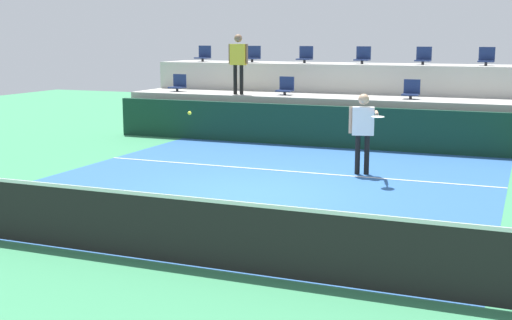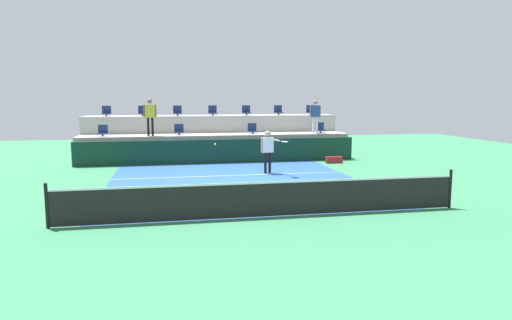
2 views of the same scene
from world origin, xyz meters
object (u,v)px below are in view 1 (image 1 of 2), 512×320
Objects in this scene: stadium_chair_lower_far_left at (178,84)px; spectator_in_white at (238,58)px; stadium_chair_lower_left at (286,87)px; stadium_chair_upper_mid_left at (305,56)px; stadium_chair_upper_mid_right at (423,57)px; tennis_ball at (190,113)px; stadium_chair_lower_right at (411,91)px; stadium_chair_upper_left at (253,55)px; stadium_chair_upper_far_left at (204,55)px; stadium_chair_upper_center at (363,57)px; stadium_chair_upper_right at (486,58)px; tennis_player at (363,126)px.

spectator_in_white is (2.19, -0.38, 0.83)m from stadium_chair_lower_far_left.
stadium_chair_lower_left is 1.00× the size of stadium_chair_upper_mid_left.
stadium_chair_upper_mid_right is 7.65× the size of tennis_ball.
stadium_chair_lower_right is 4.11m from stadium_chair_upper_mid_left.
stadium_chair_upper_mid_left is 7.65× the size of tennis_ball.
stadium_chair_upper_far_left is at bearing 180.00° from stadium_chair_upper_left.
stadium_chair_upper_left and stadium_chair_upper_mid_left have the same top height.
stadium_chair_upper_left is 0.30× the size of spectator_in_white.
stadium_chair_upper_center is 3.54m from stadium_chair_upper_right.
stadium_chair_upper_mid_right reaches higher than tennis_player.
stadium_chair_upper_far_left is (-7.12, 1.80, 0.85)m from stadium_chair_lower_right.
tennis_player is at bearing -107.36° from stadium_chair_upper_right.
stadium_chair_lower_far_left is at bearing 180.00° from stadium_chair_lower_right.
stadium_chair_lower_left is 7.65× the size of tennis_ball.
stadium_chair_upper_right is 6.79m from tennis_player.
tennis_player is (3.37, -4.57, -0.41)m from stadium_chair_lower_left.
spectator_in_white is at bearing -161.91° from stadium_chair_upper_right.
stadium_chair_lower_right is at bearing 4.46° from spectator_in_white.
spectator_in_white reaches higher than stadium_chair_upper_left.
stadium_chair_upper_center is at bearing 180.00° from stadium_chair_upper_right.
spectator_in_white is at bearing -78.81° from stadium_chair_upper_left.
stadium_chair_upper_left reaches higher than tennis_player.
stadium_chair_upper_far_left reaches higher than tennis_player.
tennis_player is 1.00× the size of spectator_in_white.
stadium_chair_upper_mid_left reaches higher than tennis_player.
stadium_chair_upper_right reaches higher than tennis_ball.
spectator_in_white is (-3.14, -2.18, -0.02)m from stadium_chair_upper_center.
stadium_chair_upper_mid_left and stadium_chair_upper_center have the same top height.
stadium_chair_upper_right is at bearing 18.09° from spectator_in_white.
spectator_in_white reaches higher than stadium_chair_lower_right.
stadium_chair_lower_left is 1.00× the size of stadium_chair_upper_mid_right.
tennis_ball is at bearing -95.45° from stadium_chair_upper_center.
stadium_chair_lower_far_left is 8.27m from tennis_player.
stadium_chair_lower_right is at bearing 70.83° from tennis_ball.
stadium_chair_lower_right is 2.66m from stadium_chair_upper_right.
stadium_chair_upper_right is at bearing 0.00° from stadium_chair_upper_mid_left.
stadium_chair_upper_far_left is 3.10m from spectator_in_white.
stadium_chair_upper_mid_left is at bearing 153.40° from stadium_chair_lower_right.
stadium_chair_upper_left is 2.23m from spectator_in_white.
tennis_player is at bearing -42.74° from stadium_chair_upper_far_left.
stadium_chair_upper_mid_left is at bearing 180.00° from stadium_chair_upper_mid_right.
stadium_chair_lower_left is 1.00× the size of stadium_chair_upper_center.
stadium_chair_upper_far_left is at bearing 152.94° from stadium_chair_lower_left.
spectator_in_white is (-1.32, -0.38, 0.83)m from stadium_chair_lower_left.
stadium_chair_upper_left is 1.00× the size of stadium_chair_upper_center.
stadium_chair_lower_right is 1.00× the size of stadium_chair_upper_center.
stadium_chair_upper_mid_right is at bearing 0.00° from stadium_chair_upper_far_left.
tennis_player is at bearing -41.72° from spectator_in_white.
stadium_chair_lower_far_left is 9.09m from stadium_chair_upper_right.
stadium_chair_upper_far_left is 1.00× the size of stadium_chair_upper_mid_left.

